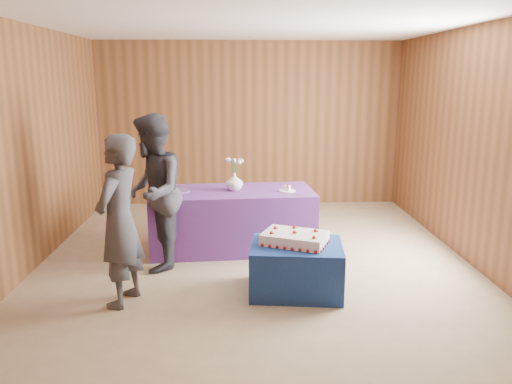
{
  "coord_description": "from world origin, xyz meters",
  "views": [
    {
      "loc": [
        -0.18,
        -5.34,
        2.13
      ],
      "look_at": [
        0.01,
        0.1,
        0.87
      ],
      "focal_mm": 35.0,
      "sensor_mm": 36.0,
      "label": 1
    }
  ],
  "objects_px": {
    "cake_table": "(296,268)",
    "guest_right": "(153,193)",
    "serving_table": "(233,220)",
    "guest_left": "(119,221)",
    "vase": "(234,182)",
    "sheet_cake": "(295,238)"
  },
  "relations": [
    {
      "from": "cake_table",
      "to": "guest_right",
      "type": "relative_size",
      "value": 0.52
    },
    {
      "from": "serving_table",
      "to": "guest_right",
      "type": "relative_size",
      "value": 1.15
    },
    {
      "from": "serving_table",
      "to": "guest_left",
      "type": "distance_m",
      "value": 1.9
    },
    {
      "from": "serving_table",
      "to": "vase",
      "type": "height_order",
      "value": "vase"
    },
    {
      "from": "vase",
      "to": "guest_right",
      "type": "relative_size",
      "value": 0.13
    },
    {
      "from": "cake_table",
      "to": "sheet_cake",
      "type": "relative_size",
      "value": 1.19
    },
    {
      "from": "vase",
      "to": "guest_left",
      "type": "xyz_separation_m",
      "value": [
        -1.06,
        -1.55,
        -0.04
      ]
    },
    {
      "from": "serving_table",
      "to": "guest_left",
      "type": "bearing_deg",
      "value": -128.24
    },
    {
      "from": "guest_left",
      "to": "guest_right",
      "type": "height_order",
      "value": "guest_right"
    },
    {
      "from": "sheet_cake",
      "to": "guest_left",
      "type": "bearing_deg",
      "value": -149.08
    },
    {
      "from": "serving_table",
      "to": "guest_right",
      "type": "xyz_separation_m",
      "value": [
        -0.87,
        -0.62,
        0.5
      ]
    },
    {
      "from": "serving_table",
      "to": "sheet_cake",
      "type": "distance_m",
      "value": 1.47
    },
    {
      "from": "cake_table",
      "to": "serving_table",
      "type": "xyz_separation_m",
      "value": [
        -0.65,
        1.34,
        0.12
      ]
    },
    {
      "from": "cake_table",
      "to": "vase",
      "type": "bearing_deg",
      "value": 120.98
    },
    {
      "from": "sheet_cake",
      "to": "guest_right",
      "type": "relative_size",
      "value": 0.43
    },
    {
      "from": "cake_table",
      "to": "serving_table",
      "type": "height_order",
      "value": "serving_table"
    },
    {
      "from": "guest_right",
      "to": "sheet_cake",
      "type": "bearing_deg",
      "value": 61.24
    },
    {
      "from": "serving_table",
      "to": "guest_left",
      "type": "height_order",
      "value": "guest_left"
    },
    {
      "from": "cake_table",
      "to": "guest_left",
      "type": "distance_m",
      "value": 1.79
    },
    {
      "from": "vase",
      "to": "guest_right",
      "type": "distance_m",
      "value": 1.1
    },
    {
      "from": "guest_right",
      "to": "guest_left",
      "type": "bearing_deg",
      "value": -13.94
    },
    {
      "from": "cake_table",
      "to": "guest_right",
      "type": "height_order",
      "value": "guest_right"
    }
  ]
}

